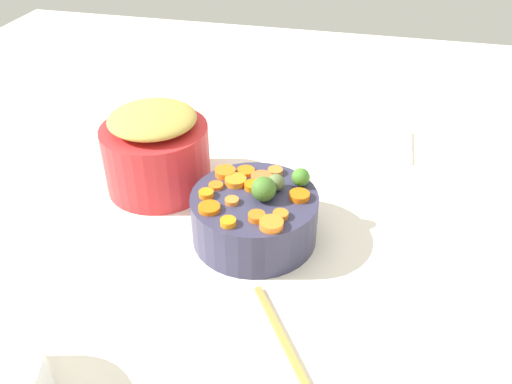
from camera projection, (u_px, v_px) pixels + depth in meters
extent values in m
cube|color=white|center=(253.00, 245.00, 0.98)|extent=(2.40, 2.40, 0.02)
cylinder|color=#353450|center=(256.00, 217.00, 0.96)|extent=(0.23, 0.23, 0.09)
cylinder|color=red|center=(157.00, 157.00, 1.08)|extent=(0.21, 0.21, 0.14)
ellipsoid|color=gold|center=(152.00, 119.00, 1.03)|extent=(0.17, 0.17, 0.04)
cylinder|color=orange|center=(257.00, 217.00, 0.87)|extent=(0.04, 0.04, 0.01)
cylinder|color=orange|center=(281.00, 215.00, 0.88)|extent=(0.04, 0.04, 0.01)
cylinder|color=orange|center=(236.00, 181.00, 0.96)|extent=(0.05, 0.05, 0.01)
cylinder|color=orange|center=(271.00, 224.00, 0.86)|extent=(0.05, 0.05, 0.01)
cylinder|color=orange|center=(228.00, 222.00, 0.86)|extent=(0.04, 0.04, 0.01)
cylinder|color=orange|center=(209.00, 208.00, 0.90)|extent=(0.04, 0.04, 0.01)
cylinder|color=orange|center=(259.00, 177.00, 0.97)|extent=(0.05, 0.05, 0.01)
cylinder|color=orange|center=(206.00, 194.00, 0.93)|extent=(0.04, 0.04, 0.01)
cylinder|color=orange|center=(232.00, 201.00, 0.91)|extent=(0.03, 0.03, 0.01)
cylinder|color=orange|center=(299.00, 196.00, 0.92)|extent=(0.04, 0.04, 0.01)
cylinder|color=orange|center=(225.00, 172.00, 0.98)|extent=(0.05, 0.05, 0.01)
cylinder|color=orange|center=(246.00, 171.00, 0.99)|extent=(0.04, 0.04, 0.01)
cylinder|color=orange|center=(216.00, 186.00, 0.95)|extent=(0.03, 0.03, 0.01)
cylinder|color=orange|center=(253.00, 186.00, 0.95)|extent=(0.03, 0.03, 0.01)
cylinder|color=orange|center=(275.00, 171.00, 0.99)|extent=(0.04, 0.04, 0.01)
sphere|color=#607442|center=(276.00, 182.00, 0.94)|extent=(0.03, 0.03, 0.03)
sphere|color=#437329|center=(264.00, 189.00, 0.91)|extent=(0.04, 0.04, 0.04)
sphere|color=#448129|center=(301.00, 177.00, 0.95)|extent=(0.03, 0.03, 0.03)
cube|color=#B28C40|center=(285.00, 343.00, 0.78)|extent=(0.14, 0.20, 0.01)
cube|color=silver|center=(383.00, 144.00, 1.26)|extent=(0.13, 0.15, 0.01)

